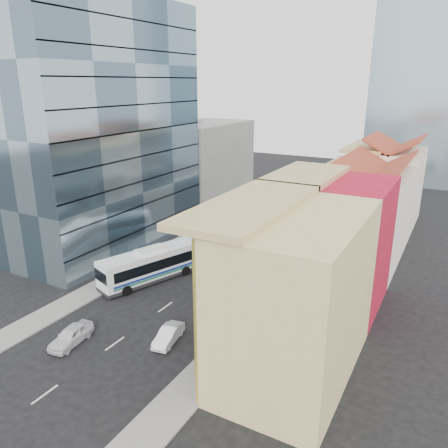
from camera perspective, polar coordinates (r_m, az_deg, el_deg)
The scene contains 15 objects.
ground at distance 37.71m, azimuth -15.12°, elevation -15.58°, with size 200.00×200.00×0.00m, color black.
sidewalk_right at distance 50.50m, azimuth 9.82°, elevation -6.07°, with size 3.00×90.00×0.15m, color slate.
sidewalk_left at distance 57.68m, azimuth -6.31°, elevation -2.78°, with size 3.00×90.00×0.15m, color slate.
shophouse_tan at distance 31.82m, azimuth 9.53°, elevation -9.33°, with size 8.00×14.00×12.00m, color #D2BF79.
shophouse_red at distance 42.45m, azimuth 15.00°, elevation -2.55°, with size 8.00×10.00×12.00m, color #AE1328.
shophouse_cream_near at distance 51.58m, azimuth 17.55°, elevation -0.28°, with size 8.00×9.00×10.00m, color white.
shophouse_cream_mid at distance 60.11m, azimuth 19.33°, elevation 2.09°, with size 8.00×9.00×10.00m, color white.
shophouse_cream_far at distance 70.10m, azimuth 20.91°, elevation 4.52°, with size 8.00×12.00×11.00m, color white.
office_tower at distance 57.36m, azimuth -15.75°, elevation 11.92°, with size 12.00×26.00×30.00m, color #3F5564.
office_block_far at distance 75.99m, azimuth -2.50°, elevation 7.83°, with size 10.00×18.00×14.00m, color gray.
bus_left_near at distance 47.61m, azimuth -9.45°, elevation -5.20°, with size 2.76×11.78×3.78m, color white, non-canonical shape.
bus_left_far at distance 54.10m, azimuth -3.11°, elevation -2.39°, with size 2.35×10.05×3.22m, color silver, non-canonical shape.
bus_right at distance 47.96m, azimuth 5.16°, elevation -5.29°, with size 2.26×9.64×3.09m, color silver, non-canonical shape.
sedan_left at distance 38.94m, azimuth -19.35°, elevation -13.58°, with size 1.74×4.30×1.46m, color silver.
sedan_right at distance 37.40m, azimuth -7.26°, elevation -14.19°, with size 1.34×3.83×1.27m, color white.
Camera 1 is at (22.84, -21.89, 20.52)m, focal length 35.00 mm.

